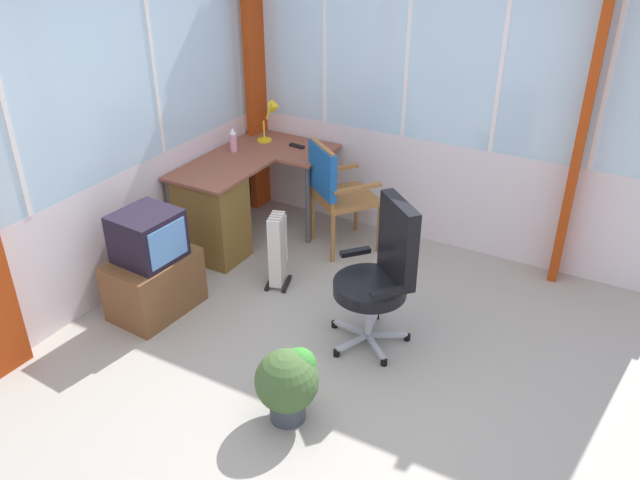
{
  "coord_description": "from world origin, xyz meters",
  "views": [
    {
      "loc": [
        -3.0,
        -1.58,
        2.83
      ],
      "look_at": [
        0.48,
        0.37,
        0.62
      ],
      "focal_mm": 36.26,
      "sensor_mm": 36.0,
      "label": 1
    }
  ],
  "objects_px": {
    "tv_remote": "(297,146)",
    "tv_on_stand": "(152,269)",
    "desk": "(217,210)",
    "wooden_armchair": "(332,184)",
    "space_heater": "(278,249)",
    "office_chair": "(382,269)",
    "potted_plant": "(289,381)",
    "spray_bottle": "(233,140)",
    "desk_lamp": "(273,114)"
  },
  "relations": [
    {
      "from": "desk",
      "to": "tv_remote",
      "type": "bearing_deg",
      "value": -19.9
    },
    {
      "from": "desk_lamp",
      "to": "wooden_armchair",
      "type": "relative_size",
      "value": 0.38
    },
    {
      "from": "office_chair",
      "to": "tv_on_stand",
      "type": "relative_size",
      "value": 1.3
    },
    {
      "from": "desk_lamp",
      "to": "wooden_armchair",
      "type": "xyz_separation_m",
      "value": [
        -0.35,
        -0.8,
        -0.38
      ]
    },
    {
      "from": "tv_remote",
      "to": "tv_on_stand",
      "type": "height_order",
      "value": "tv_on_stand"
    },
    {
      "from": "desk",
      "to": "office_chair",
      "type": "relative_size",
      "value": 1.32
    },
    {
      "from": "spray_bottle",
      "to": "potted_plant",
      "type": "relative_size",
      "value": 0.45
    },
    {
      "from": "spray_bottle",
      "to": "wooden_armchair",
      "type": "height_order",
      "value": "wooden_armchair"
    },
    {
      "from": "desk",
      "to": "tv_on_stand",
      "type": "relative_size",
      "value": 1.72
    },
    {
      "from": "desk_lamp",
      "to": "office_chair",
      "type": "relative_size",
      "value": 0.35
    },
    {
      "from": "desk",
      "to": "space_heater",
      "type": "xyz_separation_m",
      "value": [
        -0.17,
        -0.72,
        -0.1
      ]
    },
    {
      "from": "spray_bottle",
      "to": "potted_plant",
      "type": "height_order",
      "value": "spray_bottle"
    },
    {
      "from": "tv_remote",
      "to": "spray_bottle",
      "type": "bearing_deg",
      "value": 137.18
    },
    {
      "from": "tv_on_stand",
      "to": "space_heater",
      "type": "xyz_separation_m",
      "value": [
        0.76,
        -0.6,
        -0.04
      ]
    },
    {
      "from": "office_chair",
      "to": "potted_plant",
      "type": "bearing_deg",
      "value": 171.22
    },
    {
      "from": "spray_bottle",
      "to": "office_chair",
      "type": "height_order",
      "value": "office_chair"
    },
    {
      "from": "tv_on_stand",
      "to": "potted_plant",
      "type": "distance_m",
      "value": 1.53
    },
    {
      "from": "desk",
      "to": "office_chair",
      "type": "height_order",
      "value": "office_chair"
    },
    {
      "from": "tv_remote",
      "to": "tv_on_stand",
      "type": "relative_size",
      "value": 0.18
    },
    {
      "from": "spray_bottle",
      "to": "desk_lamp",
      "type": "bearing_deg",
      "value": -18.75
    },
    {
      "from": "wooden_armchair",
      "to": "tv_on_stand",
      "type": "height_order",
      "value": "wooden_armchair"
    },
    {
      "from": "desk_lamp",
      "to": "wooden_armchair",
      "type": "bearing_deg",
      "value": -113.51
    },
    {
      "from": "tv_remote",
      "to": "office_chair",
      "type": "xyz_separation_m",
      "value": [
        -1.26,
        -1.42,
        -0.19
      ]
    },
    {
      "from": "desk",
      "to": "potted_plant",
      "type": "relative_size",
      "value": 2.92
    },
    {
      "from": "desk",
      "to": "potted_plant",
      "type": "bearing_deg",
      "value": -131.68
    },
    {
      "from": "desk",
      "to": "wooden_armchair",
      "type": "distance_m",
      "value": 1.0
    },
    {
      "from": "tv_remote",
      "to": "tv_on_stand",
      "type": "xyz_separation_m",
      "value": [
        -1.75,
        0.19,
        -0.41
      ]
    },
    {
      "from": "potted_plant",
      "to": "wooden_armchair",
      "type": "bearing_deg",
      "value": 21.32
    },
    {
      "from": "tv_on_stand",
      "to": "space_heater",
      "type": "relative_size",
      "value": 1.31
    },
    {
      "from": "space_heater",
      "to": "desk_lamp",
      "type": "bearing_deg",
      "value": 33.67
    },
    {
      "from": "desk_lamp",
      "to": "office_chair",
      "type": "xyz_separation_m",
      "value": [
        -1.33,
        -1.71,
        -0.42
      ]
    },
    {
      "from": "wooden_armchair",
      "to": "potted_plant",
      "type": "xyz_separation_m",
      "value": [
        -1.94,
        -0.76,
        -0.34
      ]
    },
    {
      "from": "spray_bottle",
      "to": "space_heater",
      "type": "distance_m",
      "value": 1.19
    },
    {
      "from": "tv_on_stand",
      "to": "potted_plant",
      "type": "relative_size",
      "value": 1.7
    },
    {
      "from": "desk",
      "to": "desk_lamp",
      "type": "bearing_deg",
      "value": -0.58
    },
    {
      "from": "wooden_armchair",
      "to": "potted_plant",
      "type": "distance_m",
      "value": 2.11
    },
    {
      "from": "tv_on_stand",
      "to": "desk",
      "type": "bearing_deg",
      "value": 6.89
    },
    {
      "from": "desk_lamp",
      "to": "space_heater",
      "type": "relative_size",
      "value": 0.6
    },
    {
      "from": "desk_lamp",
      "to": "space_heater",
      "type": "bearing_deg",
      "value": -146.33
    },
    {
      "from": "desk_lamp",
      "to": "potted_plant",
      "type": "xyz_separation_m",
      "value": [
        -2.29,
        -1.56,
        -0.72
      ]
    },
    {
      "from": "office_chair",
      "to": "space_heater",
      "type": "height_order",
      "value": "office_chair"
    },
    {
      "from": "wooden_armchair",
      "to": "tv_remote",
      "type": "bearing_deg",
      "value": 61.04
    },
    {
      "from": "spray_bottle",
      "to": "tv_on_stand",
      "type": "xyz_separation_m",
      "value": [
        -1.4,
        -0.25,
        -0.5
      ]
    },
    {
      "from": "wooden_armchair",
      "to": "potted_plant",
      "type": "relative_size",
      "value": 2.04
    },
    {
      "from": "tv_on_stand",
      "to": "space_heater",
      "type": "height_order",
      "value": "tv_on_stand"
    },
    {
      "from": "desk",
      "to": "potted_plant",
      "type": "height_order",
      "value": "desk"
    },
    {
      "from": "desk_lamp",
      "to": "spray_bottle",
      "type": "relative_size",
      "value": 1.72
    },
    {
      "from": "desk",
      "to": "space_heater",
      "type": "distance_m",
      "value": 0.74
    },
    {
      "from": "desk",
      "to": "tv_remote",
      "type": "distance_m",
      "value": 0.95
    },
    {
      "from": "tv_remote",
      "to": "tv_on_stand",
      "type": "distance_m",
      "value": 1.81
    }
  ]
}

